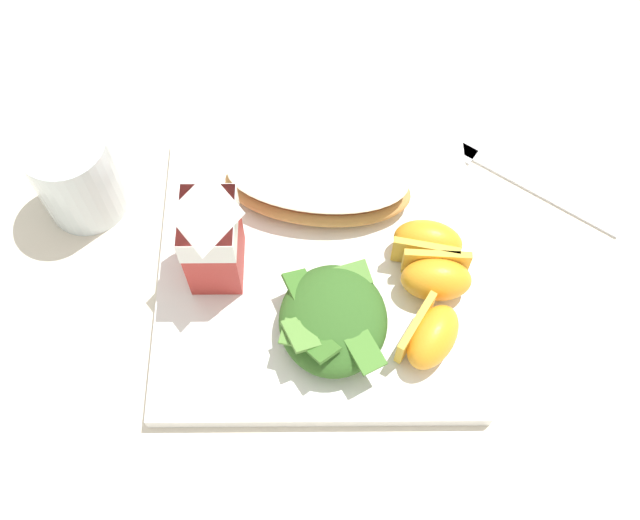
% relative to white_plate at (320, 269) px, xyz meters
% --- Properties ---
extents(ground, '(3.00, 3.00, 0.00)m').
position_rel_white_plate_xyz_m(ground, '(0.00, 0.00, -0.01)').
color(ground, beige).
extents(white_plate, '(0.28, 0.28, 0.02)m').
position_rel_white_plate_xyz_m(white_plate, '(0.00, 0.00, 0.00)').
color(white_plate, white).
rests_on(white_plate, ground).
extents(cheesy_pizza_bread, '(0.10, 0.18, 0.04)m').
position_rel_white_plate_xyz_m(cheesy_pizza_bread, '(0.07, -0.00, 0.03)').
color(cheesy_pizza_bread, tan).
rests_on(cheesy_pizza_bread, white_plate).
extents(green_salad_pile, '(0.10, 0.09, 0.04)m').
position_rel_white_plate_xyz_m(green_salad_pile, '(-0.06, -0.01, 0.03)').
color(green_salad_pile, '#336023').
rests_on(green_salad_pile, white_plate).
extents(milk_carton, '(0.06, 0.04, 0.11)m').
position_rel_white_plate_xyz_m(milk_carton, '(0.00, 0.09, 0.07)').
color(milk_carton, '#B7332D').
rests_on(milk_carton, white_plate).
extents(orange_wedge_front, '(0.07, 0.06, 0.04)m').
position_rel_white_plate_xyz_m(orange_wedge_front, '(-0.08, -0.09, 0.03)').
color(orange_wedge_front, orange).
rests_on(orange_wedge_front, white_plate).
extents(orange_wedge_middle, '(0.04, 0.06, 0.04)m').
position_rel_white_plate_xyz_m(orange_wedge_middle, '(-0.02, -0.10, 0.03)').
color(orange_wedge_middle, orange).
rests_on(orange_wedge_middle, white_plate).
extents(orange_wedge_rear, '(0.05, 0.07, 0.04)m').
position_rel_white_plate_xyz_m(orange_wedge_rear, '(0.01, -0.10, 0.03)').
color(orange_wedge_rear, orange).
rests_on(orange_wedge_rear, white_plate).
extents(metal_fork, '(0.12, 0.16, 0.01)m').
position_rel_white_plate_xyz_m(metal_fork, '(0.10, -0.19, -0.01)').
color(metal_fork, silver).
rests_on(metal_fork, ground).
extents(drinking_clear_cup, '(0.08, 0.08, 0.09)m').
position_rel_white_plate_xyz_m(drinking_clear_cup, '(0.08, 0.22, 0.04)').
color(drinking_clear_cup, silver).
rests_on(drinking_clear_cup, ground).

